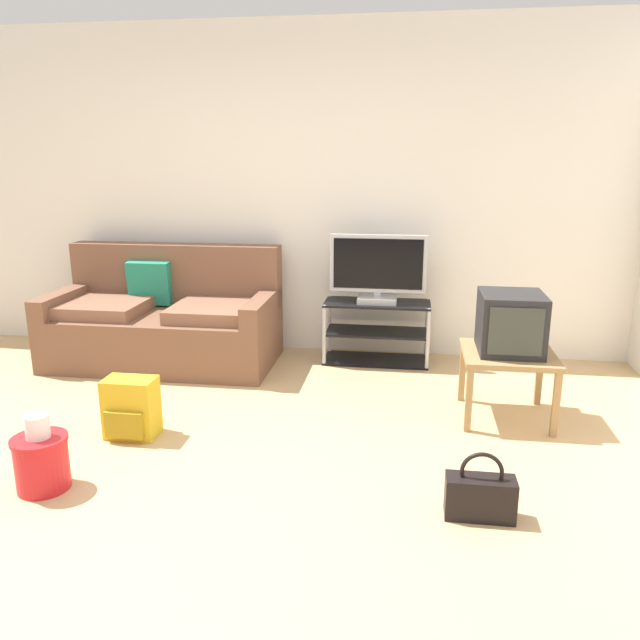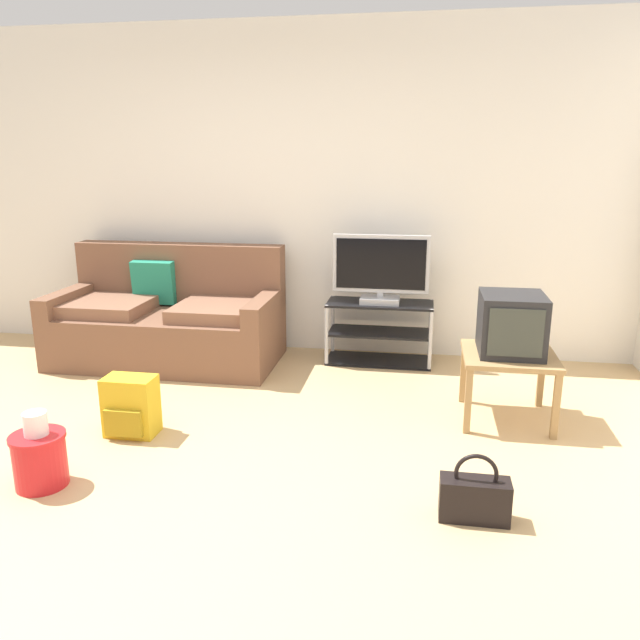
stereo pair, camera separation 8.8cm
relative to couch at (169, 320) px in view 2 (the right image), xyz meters
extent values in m
cube|color=tan|center=(0.76, -1.91, -0.35)|extent=(9.00, 9.80, 0.02)
cube|color=silver|center=(0.76, 0.54, 1.01)|extent=(9.00, 0.10, 2.70)
cube|color=brown|center=(0.00, -0.06, -0.13)|extent=(1.79, 0.89, 0.42)
cube|color=brown|center=(0.00, 0.29, 0.34)|extent=(1.79, 0.20, 0.51)
cube|color=brown|center=(-0.82, -0.06, 0.16)|extent=(0.14, 0.89, 0.16)
cube|color=brown|center=(0.83, -0.06, 0.16)|extent=(0.14, 0.89, 0.16)
cube|color=brown|center=(-0.49, -0.12, 0.13)|extent=(0.72, 0.63, 0.10)
cube|color=brown|center=(0.50, -0.12, 0.13)|extent=(0.72, 0.63, 0.10)
cube|color=#238466|center=(-0.18, 0.17, 0.28)|extent=(0.36, 0.15, 0.37)
cube|color=black|center=(1.71, 0.22, 0.16)|extent=(0.85, 0.37, 0.02)
cube|color=black|center=(1.71, 0.22, -0.09)|extent=(0.82, 0.35, 0.02)
cube|color=black|center=(1.71, 0.22, -0.33)|extent=(0.85, 0.37, 0.02)
cylinder|color=#B7B7BC|center=(1.30, 0.05, -0.09)|extent=(0.03, 0.03, 0.50)
cylinder|color=#B7B7BC|center=(2.12, 0.05, -0.09)|extent=(0.03, 0.03, 0.50)
cylinder|color=#B7B7BC|center=(1.30, 0.39, -0.09)|extent=(0.03, 0.03, 0.50)
cylinder|color=#B7B7BC|center=(2.12, 0.39, -0.09)|extent=(0.03, 0.03, 0.50)
cube|color=#B2B2B7|center=(1.71, 0.20, 0.19)|extent=(0.31, 0.22, 0.05)
cube|color=#B2B2B7|center=(1.71, 0.20, 0.24)|extent=(0.05, 0.04, 0.04)
cube|color=#B2B2B7|center=(1.71, 0.20, 0.48)|extent=(0.76, 0.04, 0.46)
cube|color=black|center=(1.71, 0.18, 0.48)|extent=(0.70, 0.01, 0.40)
cube|color=#9E7A4C|center=(2.60, -0.80, 0.09)|extent=(0.57, 0.57, 0.03)
cube|color=#9E7A4C|center=(2.35, -1.06, -0.13)|extent=(0.04, 0.04, 0.41)
cube|color=#9E7A4C|center=(2.86, -1.06, -0.13)|extent=(0.04, 0.04, 0.41)
cube|color=#9E7A4C|center=(2.35, -0.55, -0.13)|extent=(0.04, 0.04, 0.41)
cube|color=#9E7A4C|center=(2.86, -0.55, -0.13)|extent=(0.04, 0.04, 0.41)
cube|color=#232326|center=(2.60, -0.78, 0.29)|extent=(0.39, 0.42, 0.38)
cube|color=#333833|center=(2.60, -0.99, 0.29)|extent=(0.32, 0.01, 0.29)
cube|color=gold|center=(0.34, -1.41, -0.15)|extent=(0.30, 0.19, 0.36)
cube|color=#A4851A|center=(0.34, -1.52, -0.22)|extent=(0.23, 0.04, 0.16)
cylinder|color=#A4851A|center=(0.25, -1.29, -0.14)|extent=(0.04, 0.04, 0.29)
cylinder|color=#A4851A|center=(0.42, -1.29, -0.14)|extent=(0.04, 0.04, 0.29)
cube|color=black|center=(2.32, -2.01, -0.23)|extent=(0.32, 0.13, 0.20)
torus|color=black|center=(2.32, -2.01, -0.10)|extent=(0.20, 0.02, 0.20)
cylinder|color=red|center=(0.15, -2.06, -0.20)|extent=(0.26, 0.26, 0.28)
cylinder|color=red|center=(0.15, -2.06, -0.06)|extent=(0.28, 0.28, 0.02)
cylinder|color=white|center=(0.15, -2.06, 0.00)|extent=(0.12, 0.12, 0.14)
camera|label=1|loc=(1.95, -4.68, 1.31)|focal=34.85mm
camera|label=2|loc=(2.04, -4.66, 1.31)|focal=34.85mm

